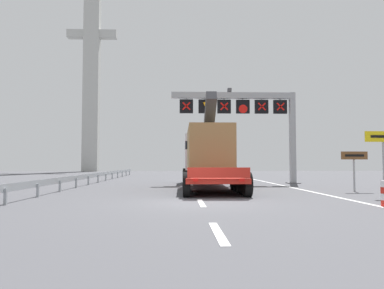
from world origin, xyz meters
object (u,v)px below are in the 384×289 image
overhead_lane_gantry (248,111)px  bridge_pylon_distant (92,58)px  tourist_info_sign_brown (354,161)px  heavy_haul_truck_red (206,156)px  exit_sign_yellow (384,146)px

overhead_lane_gantry → bridge_pylon_distant: 47.82m
overhead_lane_gantry → tourist_info_sign_brown: bearing=-62.4°
heavy_haul_truck_red → overhead_lane_gantry: bearing=43.9°
heavy_haul_truck_red → exit_sign_yellow: bearing=-44.9°
exit_sign_yellow → bridge_pylon_distant: 59.65m
overhead_lane_gantry → heavy_haul_truck_red: bearing=-136.1°
exit_sign_yellow → overhead_lane_gantry: bearing=110.7°
exit_sign_yellow → bridge_pylon_distant: size_ratio=0.07×
overhead_lane_gantry → tourist_info_sign_brown: (4.11, -7.85, -3.81)m
tourist_info_sign_brown → bridge_pylon_distant: (-25.27, 47.89, 19.15)m
heavy_haul_truck_red → bridge_pylon_distant: 50.44m
overhead_lane_gantry → bridge_pylon_distant: size_ratio=0.23×
heavy_haul_truck_red → tourist_info_sign_brown: (7.53, -4.55, -0.39)m
overhead_lane_gantry → heavy_haul_truck_red: size_ratio=0.67×
exit_sign_yellow → tourist_info_sign_brown: size_ratio=1.39×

